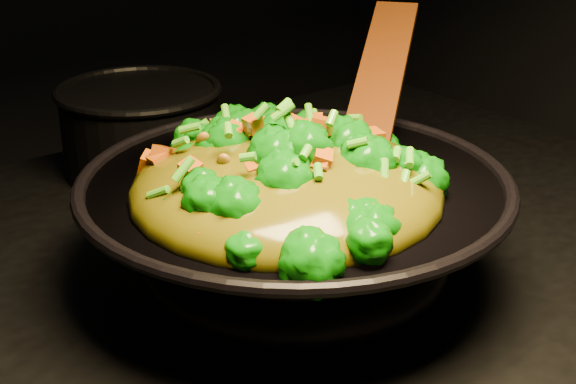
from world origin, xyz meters
TOP-DOWN VIEW (x-y plane):
  - wok at (0.02, -0.03)m, footprint 0.49×0.49m
  - stir_fry at (-0.01, -0.05)m, footprint 0.33×0.33m
  - spatula at (0.15, 0.00)m, footprint 0.26×0.22m
  - back_pot at (0.04, 0.32)m, footprint 0.25×0.25m

SIDE VIEW (x-z plane):
  - wok at x=0.02m, z-range 0.90..1.01m
  - back_pot at x=0.04m, z-range 0.90..1.01m
  - stir_fry at x=-0.01m, z-range 1.01..1.10m
  - spatula at x=0.15m, z-range 1.00..1.13m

